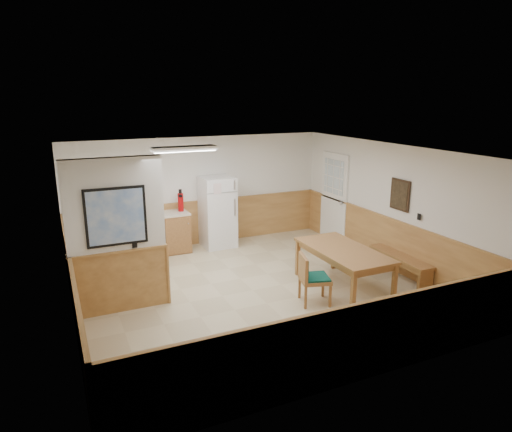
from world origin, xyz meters
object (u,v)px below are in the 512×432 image
dining_table (343,254)px  fire_extinguisher (181,202)px  refrigerator (217,212)px  dining_chair (310,276)px  dining_bench (400,261)px  soap_bottle (106,214)px

dining_table → fire_extinguisher: (-2.05, 3.30, 0.46)m
refrigerator → dining_chair: (0.36, -3.49, -0.32)m
dining_table → fire_extinguisher: size_ratio=3.85×
dining_bench → fire_extinguisher: 4.78m
dining_chair → fire_extinguisher: size_ratio=1.72×
dining_bench → soap_bottle: (-4.92, 3.33, 0.66)m
dining_table → fire_extinguisher: 3.91m
dining_chair → dining_table: bearing=33.9°
refrigerator → dining_bench: size_ratio=1.07×
dining_bench → soap_bottle: bearing=148.2°
dining_chair → fire_extinguisher: fire_extinguisher is taller
refrigerator → dining_table: refrigerator is taller
dining_table → dining_chair: (-0.86, -0.28, -0.17)m
refrigerator → dining_table: (1.22, -3.21, -0.15)m
dining_bench → dining_chair: dining_chair is taller
soap_bottle → dining_bench: bearing=-34.1°
dining_table → soap_bottle: 4.91m
soap_bottle → fire_extinguisher: bearing=0.3°
dining_bench → refrigerator: bearing=129.8°
refrigerator → dining_bench: refrigerator is taller
dining_chair → soap_bottle: bearing=144.0°
dining_bench → dining_chair: size_ratio=1.79×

